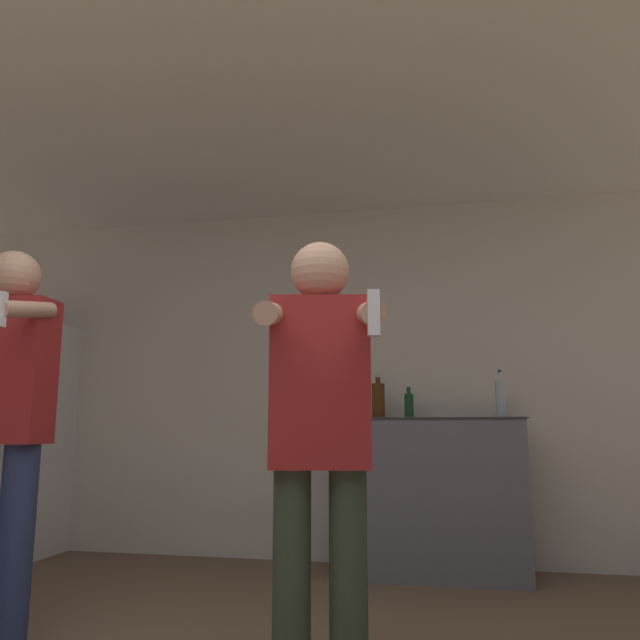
% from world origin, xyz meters
% --- Properties ---
extents(wall_back, '(7.00, 0.06, 2.55)m').
position_xyz_m(wall_back, '(0.00, 3.28, 1.27)').
color(wall_back, beige).
rests_on(wall_back, ground_plane).
extents(ceiling_slab, '(7.00, 3.77, 0.05)m').
position_xyz_m(ceiling_slab, '(0.00, 1.62, 2.57)').
color(ceiling_slab, silver).
rests_on(ceiling_slab, wall_back).
extents(refrigerator, '(0.61, 0.74, 1.71)m').
position_xyz_m(refrigerator, '(-2.58, 2.89, 0.86)').
color(refrigerator, white).
rests_on(refrigerator, ground_plane).
extents(counter, '(1.23, 0.57, 0.99)m').
position_xyz_m(counter, '(0.46, 2.98, 0.50)').
color(counter, slate).
rests_on(counter, ground_plane).
extents(bottle_brown_liquor, '(0.06, 0.06, 0.23)m').
position_xyz_m(bottle_brown_liquor, '(0.34, 3.03, 1.08)').
color(bottle_brown_liquor, '#194723').
rests_on(bottle_brown_liquor, counter).
extents(bottle_short_whiskey, '(0.09, 0.09, 0.30)m').
position_xyz_m(bottle_short_whiskey, '(0.14, 3.03, 1.11)').
color(bottle_short_whiskey, '#563314').
rests_on(bottle_short_whiskey, counter).
extents(bottle_green_wine, '(0.07, 0.07, 0.31)m').
position_xyz_m(bottle_green_wine, '(0.94, 3.03, 1.12)').
color(bottle_green_wine, silver).
rests_on(bottle_green_wine, counter).
extents(person_woman_foreground, '(0.47, 0.52, 1.59)m').
position_xyz_m(person_woman_foreground, '(0.17, 0.91, 0.92)').
color(person_woman_foreground, '#38422D').
rests_on(person_woman_foreground, ground_plane).
extents(person_man_side, '(0.47, 0.49, 1.73)m').
position_xyz_m(person_man_side, '(-1.32, 1.20, 0.96)').
color(person_man_side, navy).
rests_on(person_man_side, ground_plane).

